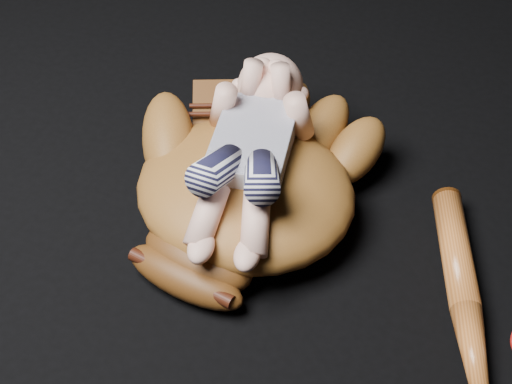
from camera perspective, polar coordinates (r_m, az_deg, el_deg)
baseball_glove at (r=1.18m, az=-0.79°, el=0.64°), size 0.51×0.56×0.15m
newborn_baby at (r=1.15m, az=-0.57°, el=3.01°), size 0.23×0.42×0.16m
baseball_bat at (r=1.12m, az=15.22°, el=-9.37°), size 0.18×0.47×0.04m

